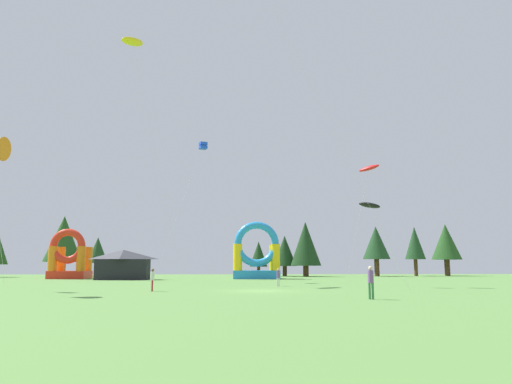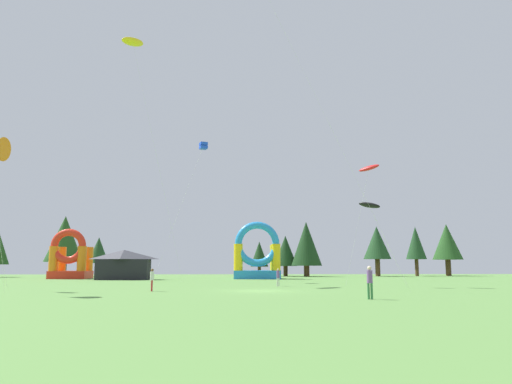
% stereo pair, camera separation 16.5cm
% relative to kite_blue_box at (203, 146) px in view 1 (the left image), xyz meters
% --- Properties ---
extents(ground_plane, '(120.00, 120.00, 0.00)m').
position_rel_kite_blue_box_xyz_m(ground_plane, '(5.70, -18.84, -15.46)').
color(ground_plane, '#5B8C42').
extents(kite_blue_box, '(5.62, 2.45, 15.89)m').
position_rel_kite_blue_box_xyz_m(kite_blue_box, '(0.00, 0.00, 0.00)').
color(kite_blue_box, blue).
rests_on(kite_blue_box, ground_plane).
extents(kite_red_parafoil, '(3.11, 2.54, 11.09)m').
position_rel_kite_blue_box_xyz_m(kite_red_parafoil, '(15.91, -12.04, -4.85)').
color(kite_red_parafoil, red).
rests_on(kite_red_parafoil, ground_plane).
extents(kite_yellow_parafoil, '(6.39, 8.81, 25.96)m').
position_rel_kite_blue_box_xyz_m(kite_yellow_parafoil, '(-7.20, -6.09, 9.70)').
color(kite_yellow_parafoil, yellow).
rests_on(kite_yellow_parafoil, ground_plane).
extents(kite_black_parafoil, '(3.60, 2.19, 7.59)m').
position_rel_kite_blue_box_xyz_m(kite_black_parafoil, '(15.58, -12.97, -8.37)').
color(kite_black_parafoil, black).
rests_on(kite_black_parafoil, ground_plane).
extents(person_far_side, '(0.41, 0.41, 1.85)m').
position_rel_kite_blue_box_xyz_m(person_far_side, '(11.31, -27.75, -14.37)').
color(person_far_side, '#33723F').
rests_on(person_far_side, ground_plane).
extents(person_midfield, '(0.33, 0.33, 1.56)m').
position_rel_kite_blue_box_xyz_m(person_midfield, '(7.57, -11.45, -14.54)').
color(person_midfield, silver).
rests_on(person_midfield, ground_plane).
extents(person_left_edge, '(0.31, 0.31, 1.63)m').
position_rel_kite_blue_box_xyz_m(person_left_edge, '(-2.28, -18.97, -14.50)').
color(person_left_edge, '#B21E26').
rests_on(person_left_edge, ground_plane).
extents(inflatable_blue_arch, '(6.22, 4.20, 7.61)m').
position_rel_kite_blue_box_xyz_m(inflatable_blue_arch, '(6.70, 11.10, -12.70)').
color(inflatable_blue_arch, '#268CD8').
rests_on(inflatable_blue_arch, ground_plane).
extents(inflatable_yellow_castle, '(4.93, 4.29, 6.68)m').
position_rel_kite_blue_box_xyz_m(inflatable_yellow_castle, '(-18.62, 12.66, -12.98)').
color(inflatable_yellow_castle, red).
rests_on(inflatable_yellow_castle, ground_plane).
extents(festival_tent, '(6.40, 3.22, 3.76)m').
position_rel_kite_blue_box_xyz_m(festival_tent, '(-10.38, 8.06, -13.59)').
color(festival_tent, black).
rests_on(festival_tent, ground_plane).
extents(tree_row_1, '(6.09, 6.09, 9.75)m').
position_rel_kite_blue_box_xyz_m(tree_row_1, '(-23.99, 25.68, -9.48)').
color(tree_row_1, '#4C331E').
rests_on(tree_row_1, ground_plane).
extents(tree_row_2, '(3.26, 3.26, 6.19)m').
position_rel_kite_blue_box_xyz_m(tree_row_2, '(-17.93, 23.84, -11.36)').
color(tree_row_2, '#4C331E').
rests_on(tree_row_2, ground_plane).
extents(tree_row_3, '(2.90, 2.90, 5.61)m').
position_rel_kite_blue_box_xyz_m(tree_row_3, '(7.70, 24.47, -11.92)').
color(tree_row_3, '#4C331E').
rests_on(tree_row_3, ground_plane).
extents(tree_row_4, '(3.87, 3.87, 6.62)m').
position_rel_kite_blue_box_xyz_m(tree_row_4, '(12.07, 25.58, -11.37)').
color(tree_row_4, '#4C331E').
rests_on(tree_row_4, ground_plane).
extents(tree_row_5, '(4.91, 4.91, 8.76)m').
position_rel_kite_blue_box_xyz_m(tree_row_5, '(15.21, 23.24, -10.27)').
color(tree_row_5, '#4C331E').
rests_on(tree_row_5, ground_plane).
extents(tree_row_6, '(4.44, 4.44, 8.12)m').
position_rel_kite_blue_box_xyz_m(tree_row_6, '(27.02, 24.28, -10.08)').
color(tree_row_6, '#4C331E').
rests_on(tree_row_6, ground_plane).
extents(tree_row_7, '(3.32, 3.32, 8.16)m').
position_rel_kite_blue_box_xyz_m(tree_row_7, '(33.85, 25.24, -10.07)').
color(tree_row_7, '#4C331E').
rests_on(tree_row_7, ground_plane).
extents(tree_row_8, '(4.91, 4.91, 8.71)m').
position_rel_kite_blue_box_xyz_m(tree_row_8, '(39.66, 26.38, -9.81)').
color(tree_row_8, '#4C331E').
rests_on(tree_row_8, ground_plane).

